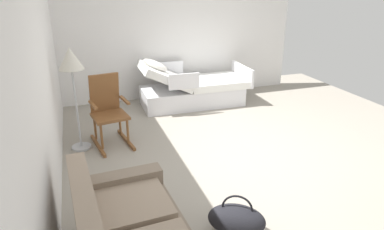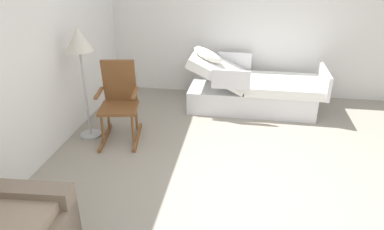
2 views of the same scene
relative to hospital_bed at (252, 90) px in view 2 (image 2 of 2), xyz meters
name	(u,v)px [view 2 (image 2 of 2)]	position (x,y,z in m)	size (l,w,h in m)	color
ground_plane	(245,189)	(-2.20, 0.05, -0.30)	(7.13, 7.13, 0.00)	gray
back_wall	(8,56)	(-2.20, 2.48, 1.05)	(5.90, 0.10, 2.70)	white
side_wall	(253,15)	(0.70, 0.05, 1.05)	(0.10, 4.96, 2.70)	white
hospital_bed	(252,90)	(0.00, 0.00, 0.00)	(1.05, 2.10, 1.01)	silver
rocking_chair	(119,102)	(-1.25, 1.73, 0.20)	(0.83, 0.59, 1.05)	brown
floor_lamp	(79,47)	(-1.30, 2.16, 0.93)	(0.34, 0.34, 1.48)	#B2B5BA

